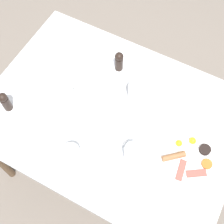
{
  "coord_description": "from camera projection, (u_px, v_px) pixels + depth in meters",
  "views": [
    {
      "loc": [
        -0.6,
        -0.32,
        2.04
      ],
      "look_at": [
        0.0,
        0.0,
        0.75
      ],
      "focal_mm": 50.0,
      "sensor_mm": 36.0,
      "label": 1
    }
  ],
  "objects": [
    {
      "name": "teapot_near",
      "position": [
        139.0,
        91.0,
        1.47
      ],
      "size": [
        0.19,
        0.1,
        0.13
      ],
      "rotation": [
        0.0,
        0.0,
        3.3
      ],
      "color": "white",
      "rests_on": "table"
    },
    {
      "name": "fork_by_plate",
      "position": [
        42.0,
        62.0,
        1.61
      ],
      "size": [
        0.08,
        0.16,
        0.0
      ],
      "rotation": [
        0.0,
        0.0,
        2.74
      ],
      "color": "silver",
      "rests_on": "table"
    },
    {
      "name": "pepper_grinder",
      "position": [
        5.0,
        101.0,
        1.44
      ],
      "size": [
        0.04,
        0.04,
        0.12
      ],
      "color": "black",
      "rests_on": "table"
    },
    {
      "name": "creamer_jug",
      "position": [
        106.0,
        53.0,
        1.61
      ],
      "size": [
        0.09,
        0.07,
        0.05
      ],
      "color": "white",
      "rests_on": "table"
    },
    {
      "name": "breakfast_plate",
      "position": [
        189.0,
        157.0,
        1.37
      ],
      "size": [
        0.29,
        0.29,
        0.04
      ],
      "color": "white",
      "rests_on": "table"
    },
    {
      "name": "fork_spare",
      "position": [
        126.0,
        199.0,
        1.29
      ],
      "size": [
        0.1,
        0.14,
        0.0
      ],
      "rotation": [
        0.0,
        0.0,
        3.73
      ],
      "color": "silver",
      "rests_on": "table"
    },
    {
      "name": "teapot_far",
      "position": [
        77.0,
        76.0,
        1.51
      ],
      "size": [
        0.19,
        0.1,
        0.13
      ],
      "rotation": [
        0.0,
        0.0,
        0.24
      ],
      "color": "white",
      "rests_on": "table"
    },
    {
      "name": "water_glass_tall",
      "position": [
        72.0,
        156.0,
        1.32
      ],
      "size": [
        0.08,
        0.08,
        0.11
      ],
      "color": "white",
      "rests_on": "table"
    },
    {
      "name": "teacup_with_saucer_left",
      "position": [
        111.0,
        132.0,
        1.4
      ],
      "size": [
        0.16,
        0.16,
        0.07
      ],
      "color": "white",
      "rests_on": "table"
    },
    {
      "name": "ground_plane",
      "position": [
        112.0,
        163.0,
        2.12
      ],
      "size": [
        8.0,
        8.0,
        0.0
      ],
      "primitive_type": "plane",
      "color": "#70665B"
    },
    {
      "name": "table",
      "position": [
        112.0,
        120.0,
        1.54
      ],
      "size": [
        0.87,
        1.2,
        0.73
      ],
      "color": "silver",
      "rests_on": "ground_plane"
    },
    {
      "name": "water_glass_short",
      "position": [
        133.0,
        154.0,
        1.32
      ],
      "size": [
        0.08,
        0.08,
        0.11
      ],
      "color": "white",
      "rests_on": "table"
    },
    {
      "name": "spoon_for_tea",
      "position": [
        31.0,
        138.0,
        1.42
      ],
      "size": [
        0.13,
        0.09,
        0.0
      ],
      "rotation": [
        0.0,
        0.0,
        2.15
      ],
      "color": "silver",
      "rests_on": "table"
    },
    {
      "name": "salt_grinder",
      "position": [
        119.0,
        61.0,
        1.54
      ],
      "size": [
        0.04,
        0.04,
        0.12
      ],
      "color": "black",
      "rests_on": "table"
    }
  ]
}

